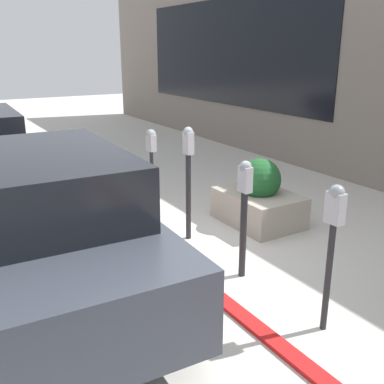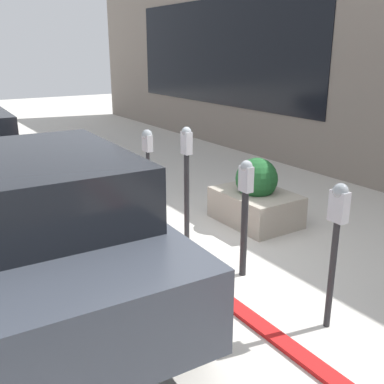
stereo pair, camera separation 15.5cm
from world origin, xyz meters
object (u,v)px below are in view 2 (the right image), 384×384
Objects in this scene: planter_box at (256,198)px; parked_car_middle at (31,231)px; parking_meter_nearest at (337,228)px; parking_meter_middle at (187,169)px; parking_meter_second at (245,204)px; parking_meter_fourth at (148,152)px.

parked_car_middle is (-0.62, 3.25, 0.45)m from planter_box.
parking_meter_middle reaches higher than parking_meter_nearest.
parked_car_middle is at bearing 75.58° from parking_meter_second.
parking_meter_middle is 0.38× the size of parked_car_middle.
parking_meter_middle is (1.19, -0.02, 0.12)m from parking_meter_second.
parked_car_middle reaches higher than parking_meter_fourth.
parking_meter_fourth is at bearing -0.33° from parking_meter_nearest.
parking_meter_nearest is 2.37m from parking_meter_middle.
parking_meter_fourth is at bearing -48.10° from parked_car_middle.
parked_car_middle is at bearing 100.75° from planter_box.
parked_car_middle is (-1.77, 2.13, -0.15)m from parking_meter_fourth.
parking_meter_fourth is 1.09× the size of planter_box.
parking_meter_fourth is (1.12, -0.03, 0.01)m from parking_meter_middle.
planter_box is 3.34m from parked_car_middle.
planter_box is at bearing -135.83° from parking_meter_fourth.
parking_meter_fourth reaches higher than planter_box.
parking_meter_middle reaches higher than planter_box.
parking_meter_second is 1.01× the size of parking_meter_fourth.
parking_meter_nearest reaches higher than parking_meter_fourth.
planter_box is at bearing -26.07° from parking_meter_nearest.
planter_box is 0.30× the size of parked_car_middle.
planter_box is at bearing -77.05° from parked_car_middle.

